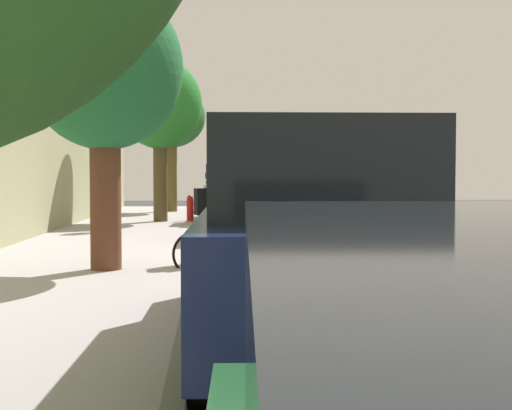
{
  "coord_description": "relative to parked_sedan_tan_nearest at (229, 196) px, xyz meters",
  "views": [
    {
      "loc": [
        1.69,
        13.26,
        1.56
      ],
      "look_at": [
        0.93,
        1.79,
        1.08
      ],
      "focal_mm": 47.87,
      "sensor_mm": 36.0,
      "label": 1
    }
  ],
  "objects": [
    {
      "name": "parked_suv_dark_blue_far",
      "position": [
        -0.12,
        22.54,
        0.27
      ],
      "size": [
        2.08,
        4.76,
        1.99
      ],
      "color": "navy",
      "rests_on": "ground"
    },
    {
      "name": "street_tree_mid_block",
      "position": [
        2.34,
        6.78,
        3.05
      ],
      "size": [
        2.66,
        2.66,
        5.15
      ],
      "color": "#4C4123",
      "rests_on": "sidewalk"
    },
    {
      "name": "sidewalk",
      "position": [
        2.97,
        15.34,
        -0.68
      ],
      "size": [
        3.83,
        39.16,
        0.14
      ],
      "primitive_type": "cube",
      "color": "#ADA5A7",
      "rests_on": "ground"
    },
    {
      "name": "street_tree_far_end",
      "position": [
        2.34,
        18.06,
        2.41
      ],
      "size": [
        2.39,
        2.39,
        4.35
      ],
      "color": "brown",
      "rests_on": "sidewalk"
    },
    {
      "name": "lane_stripe_centre",
      "position": [
        -4.19,
        15.76,
        -0.75
      ],
      "size": [
        0.14,
        40.0,
        0.01
      ],
      "color": "white",
      "rests_on": "ground"
    },
    {
      "name": "fire_hydrant",
      "position": [
        1.41,
        6.81,
        -0.19
      ],
      "size": [
        0.22,
        0.22,
        0.84
      ],
      "color": "red",
      "rests_on": "sidewalk"
    },
    {
      "name": "cyclist_with_backpack",
      "position": [
        0.74,
        17.32,
        0.29
      ],
      "size": [
        0.47,
        0.61,
        1.71
      ],
      "color": "#C6B284",
      "rests_on": "ground"
    },
    {
      "name": "parked_sedan_tan_nearest",
      "position": [
        0.0,
        0.0,
        0.0
      ],
      "size": [
        2.01,
        4.48,
        1.52
      ],
      "color": "tan",
      "rests_on": "ground"
    },
    {
      "name": "pedestrian_on_phone",
      "position": [
        3.44,
        10.78,
        0.28
      ],
      "size": [
        0.38,
        0.56,
        1.59
      ],
      "color": "black",
      "rests_on": "sidewalk"
    },
    {
      "name": "parked_sedan_red_mid",
      "position": [
        -0.12,
        13.14,
        0.0
      ],
      "size": [
        1.9,
        4.43,
        1.52
      ],
      "color": "maroon",
      "rests_on": "ground"
    },
    {
      "name": "bicycle_at_curb",
      "position": [
        0.51,
        17.76,
        -0.37
      ],
      "size": [
        1.69,
        0.63,
        0.77
      ],
      "color": "black",
      "rests_on": "ground"
    },
    {
      "name": "parked_pickup_grey_second",
      "position": [
        -0.04,
        6.51,
        0.15
      ],
      "size": [
        2.18,
        5.37,
        1.95
      ],
      "color": "slate",
      "rests_on": "ground"
    },
    {
      "name": "curb_edge",
      "position": [
        0.98,
        15.34,
        -0.68
      ],
      "size": [
        0.16,
        39.16,
        0.14
      ],
      "primitive_type": "cube",
      "color": "gray",
      "rests_on": "ground"
    },
    {
      "name": "ground",
      "position": [
        -0.95,
        15.34,
        -0.75
      ],
      "size": [
        62.66,
        62.66,
        0.0
      ],
      "primitive_type": "plane",
      "color": "#373737"
    },
    {
      "name": "lane_stripe_bike_edge",
      "position": [
        -0.49,
        15.34,
        -0.75
      ],
      "size": [
        0.12,
        39.16,
        0.01
      ],
      "primitive_type": "cube",
      "color": "white",
      "rests_on": "ground"
    },
    {
      "name": "street_tree_near_cyclist",
      "position": [
        2.34,
        0.63,
        3.17
      ],
      "size": [
        2.77,
        2.77,
        5.1
      ],
      "color": "brown",
      "rests_on": "sidewalk"
    }
  ]
}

